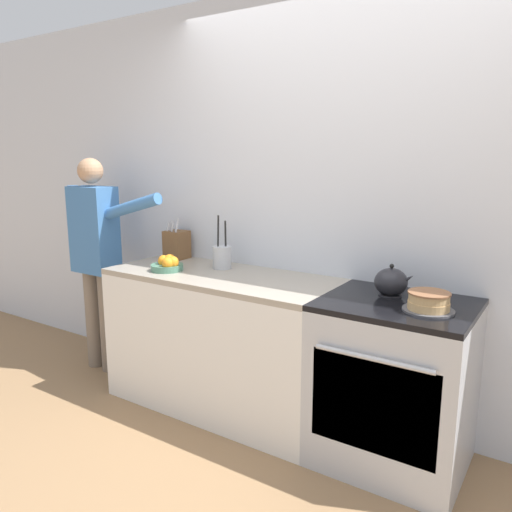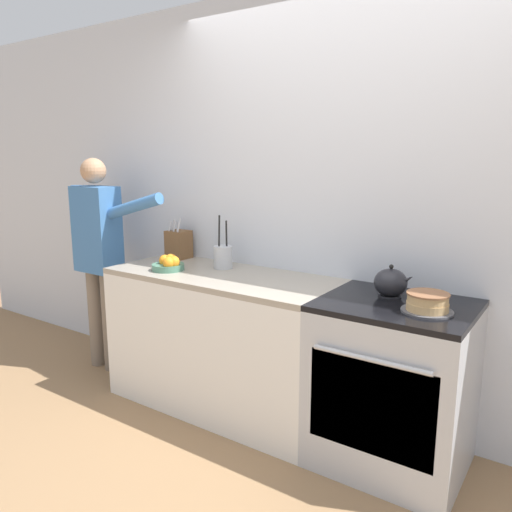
# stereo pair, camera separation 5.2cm
# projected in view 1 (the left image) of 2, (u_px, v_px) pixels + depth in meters

# --- Properties ---
(ground_plane) EXTENTS (16.00, 16.00, 0.00)m
(ground_plane) POSITION_uv_depth(u_px,v_px,m) (300.00, 466.00, 2.63)
(ground_plane) COLOR #93704C
(wall_back) EXTENTS (8.00, 0.04, 2.60)m
(wall_back) POSITION_uv_depth(u_px,v_px,m) (357.00, 210.00, 2.91)
(wall_back) COLOR silver
(wall_back) RESTS_ON ground_plane
(counter_cabinet) EXTENTS (1.49, 0.63, 0.88)m
(counter_cabinet) POSITION_uv_depth(u_px,v_px,m) (222.00, 340.00, 3.21)
(counter_cabinet) COLOR white
(counter_cabinet) RESTS_ON ground_plane
(stove_range) EXTENTS (0.75, 0.66, 0.88)m
(stove_range) POSITION_uv_depth(u_px,v_px,m) (393.00, 383.00, 2.60)
(stove_range) COLOR #B7BABF
(stove_range) RESTS_ON ground_plane
(layer_cake) EXTENTS (0.24, 0.24, 0.09)m
(layer_cake) POSITION_uv_depth(u_px,v_px,m) (429.00, 302.00, 2.36)
(layer_cake) COLOR #4C4C51
(layer_cake) RESTS_ON stove_range
(tea_kettle) EXTENTS (0.21, 0.17, 0.17)m
(tea_kettle) POSITION_uv_depth(u_px,v_px,m) (391.00, 282.00, 2.62)
(tea_kettle) COLOR #232328
(tea_kettle) RESTS_ON stove_range
(knife_block) EXTENTS (0.15, 0.14, 0.30)m
(knife_block) POSITION_uv_depth(u_px,v_px,m) (177.00, 244.00, 3.57)
(knife_block) COLOR brown
(knife_block) RESTS_ON counter_cabinet
(utensil_crock) EXTENTS (0.12, 0.12, 0.35)m
(utensil_crock) POSITION_uv_depth(u_px,v_px,m) (222.00, 257.00, 3.25)
(utensil_crock) COLOR #B7BABF
(utensil_crock) RESTS_ON counter_cabinet
(fruit_bowl) EXTENTS (0.21, 0.21, 0.10)m
(fruit_bowl) POSITION_uv_depth(u_px,v_px,m) (168.00, 264.00, 3.19)
(fruit_bowl) COLOR #4C7F66
(fruit_bowl) RESTS_ON counter_cabinet
(person_baker) EXTENTS (0.92, 0.20, 1.59)m
(person_baker) POSITION_uv_depth(u_px,v_px,m) (96.00, 247.00, 3.67)
(person_baker) COLOR #7A6B5B
(person_baker) RESTS_ON ground_plane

